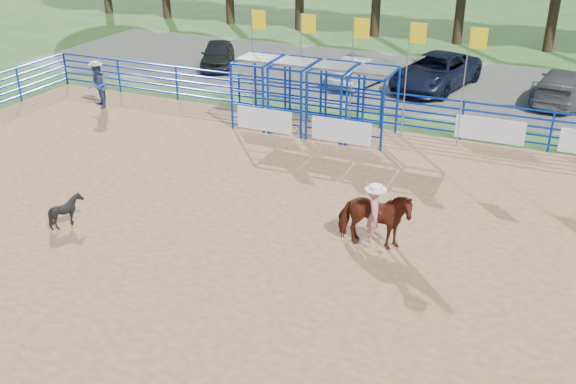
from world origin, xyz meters
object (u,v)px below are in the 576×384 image
at_px(car_c, 435,71).
at_px(car_b, 363,70).
at_px(horse_and_rider, 374,216).
at_px(car_a, 218,54).
at_px(spectator_cowboy, 98,85).
at_px(calf, 67,211).
at_px(car_d, 562,86).

bearing_deg(car_c, car_b, -154.40).
height_order(horse_and_rider, car_a, horse_and_rider).
height_order(spectator_cowboy, car_c, spectator_cowboy).
bearing_deg(car_c, calf, -97.47).
relative_size(car_a, car_d, 0.81).
xyz_separation_m(calf, car_a, (-4.53, 16.41, 0.21)).
bearing_deg(car_c, spectator_cowboy, -132.51).
bearing_deg(car_a, calf, -99.13).
xyz_separation_m(calf, spectator_cowboy, (-5.83, 8.70, 0.50)).
distance_m(horse_and_rider, calf, 8.21).
distance_m(calf, car_a, 17.03).
height_order(horse_and_rider, car_c, horse_and_rider).
relative_size(horse_and_rider, car_c, 0.44).
distance_m(car_a, car_d, 16.22).
distance_m(calf, car_c, 18.24).
xyz_separation_m(horse_and_rider, spectator_cowboy, (-13.73, 6.53, 0.04)).
bearing_deg(car_d, car_c, 8.25).
bearing_deg(car_d, calf, 63.22).
bearing_deg(car_b, calf, 93.85).
relative_size(calf, car_c, 0.16).
bearing_deg(spectator_cowboy, car_d, 25.87).
height_order(horse_and_rider, car_b, horse_and_rider).
relative_size(calf, spectator_cowboy, 0.47).
xyz_separation_m(horse_and_rider, car_a, (-12.44, 14.24, -0.25)).
xyz_separation_m(car_a, car_b, (7.67, -0.03, 0.01)).
bearing_deg(car_a, car_d, -21.84).
distance_m(spectator_cowboy, car_b, 11.81).
bearing_deg(spectator_cowboy, car_c, 34.68).
xyz_separation_m(car_a, car_c, (10.85, 0.69, 0.11)).
distance_m(spectator_cowboy, car_d, 19.45).
height_order(horse_and_rider, calf, horse_and_rider).
distance_m(calf, car_d, 20.77).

